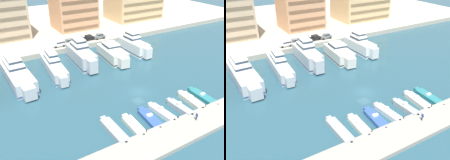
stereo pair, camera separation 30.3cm
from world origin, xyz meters
TOP-DOWN VIEW (x-y plane):
  - ground_plane at (0.00, 0.00)m, footprint 400.00×400.00m
  - quay_promenade at (0.00, 66.85)m, footprint 180.00×70.00m
  - pier_dock at (0.00, -15.81)m, footprint 120.00×6.15m
  - yacht_silver_left at (-22.82, 20.35)m, footprint 5.61×22.46m
  - yacht_silver_mid_left at (-13.36, 19.97)m, footprint 4.88×18.75m
  - yacht_silver_center_left at (-4.43, 21.67)m, footprint 5.22×17.01m
  - yacht_ivory_center at (4.88, 19.55)m, footprint 6.05×15.51m
  - yacht_white_center_right at (13.88, 21.35)m, footprint 4.44×15.06m
  - motorboat_grey_far_left at (-12.51, -9.23)m, footprint 2.11×8.65m
  - motorboat_cream_left at (-8.56, -9.92)m, footprint 2.44×7.20m
  - motorboat_blue_mid_left at (-4.53, -9.77)m, footprint 2.92×7.61m
  - motorboat_white_center_left at (-1.33, -9.47)m, footprint 2.02×7.30m
  - motorboat_grey_center at (2.99, -10.20)m, footprint 1.82×7.12m
  - motorboat_cream_center_right at (7.12, -9.39)m, footprint 2.74×7.73m
  - motorboat_teal_mid_right at (10.74, -9.72)m, footprint 2.61×8.60m
  - car_white_far_left at (-6.45, 34.10)m, footprint 4.14×1.99m
  - car_grey_left at (-2.91, 34.57)m, footprint 4.17×2.06m
  - car_blue_mid_left at (0.93, 34.96)m, footprint 4.12×1.96m
  - car_black_center_left at (4.37, 34.94)m, footprint 4.21×2.16m
  - car_grey_center at (8.50, 34.39)m, footprint 4.11×1.95m
  - pedestrian_near_edge at (2.26, -15.18)m, footprint 0.35×0.62m
  - bollard_west at (-7.97, -12.98)m, footprint 0.20×0.20m
  - bollard_west_mid at (-0.25, -12.98)m, footprint 0.20×0.20m
  - bollard_east_mid at (7.47, -12.98)m, footprint 0.20×0.20m

SIDE VIEW (x-z plane):
  - ground_plane at x=0.00m, z-range 0.00..0.00m
  - motorboat_teal_mid_right at x=10.74m, z-range -0.17..0.94m
  - pier_dock at x=0.00m, z-range 0.00..0.83m
  - motorboat_blue_mid_left at x=-4.53m, z-range -0.19..1.03m
  - motorboat_cream_left at x=-8.56m, z-range -0.25..1.10m
  - motorboat_grey_far_left at x=-12.51m, z-range -0.22..1.20m
  - motorboat_white_center_left at x=-1.33m, z-range -0.27..1.28m
  - motorboat_cream_center_right at x=7.12m, z-range -0.23..1.26m
  - motorboat_grey_center at x=2.99m, z-range -0.27..1.37m
  - quay_promenade at x=0.00m, z-range 0.00..1.67m
  - bollard_west at x=-7.97m, z-range 0.85..1.46m
  - bollard_west_mid at x=-0.25m, z-range 0.85..1.46m
  - bollard_east_mid at x=7.47m, z-range 0.85..1.46m
  - pedestrian_near_edge at x=2.26m, z-range 0.98..2.65m
  - yacht_ivory_center at x=4.88m, z-range -1.31..5.26m
  - yacht_silver_mid_left at x=-13.36m, z-range -1.69..5.85m
  - yacht_silver_left at x=-22.82m, z-range -1.72..6.17m
  - yacht_white_center_right at x=13.88m, z-range -1.68..6.43m
  - car_white_far_left at x=-6.45m, z-range 1.75..3.55m
  - car_grey_left at x=-2.91m, z-range 1.75..3.55m
  - car_blue_mid_left at x=0.93m, z-range 1.75..3.55m
  - car_black_center_left at x=4.37m, z-range 1.75..3.55m
  - car_grey_center at x=8.50m, z-range 1.75..3.55m
  - yacht_silver_center_left at x=-4.43m, z-range -1.78..7.25m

